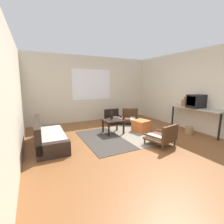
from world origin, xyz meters
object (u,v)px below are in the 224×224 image
armchair_striped_foreground (163,136)px  clay_vase (185,103)px  ottoman_orange (141,126)px  glass_bottle (112,116)px  console_shelf (194,110)px  wicker_basket (189,130)px  armchair_corner (130,117)px  coffee_table (113,123)px  couch (48,137)px  armchair_by_window (114,117)px  crt_television (196,101)px

armchair_striped_foreground → clay_vase: 2.01m
ottoman_orange → glass_bottle: 1.07m
console_shelf → wicker_basket: 0.68m
armchair_striped_foreground → armchair_corner: (0.49, 2.30, 0.01)m
coffee_table → armchair_corner: bearing=34.4°
wicker_basket → couch: bearing=166.0°
couch → wicker_basket: (4.14, -1.03, -0.10)m
ottoman_orange → armchair_by_window: bearing=102.9°
armchair_corner → clay_vase: size_ratio=2.69×
console_shelf → glass_bottle: console_shelf is taller
couch → armchair_corner: 3.28m
crt_television → glass_bottle: crt_television is taller
couch → clay_vase: clay_vase is taller
armchair_striped_foreground → ottoman_orange: armchair_striped_foreground is taller
clay_vase → armchair_striped_foreground: bearing=-155.5°
armchair_corner → wicker_basket: size_ratio=3.47×
armchair_striped_foreground → wicker_basket: (1.49, 0.35, -0.14)m
armchair_by_window → crt_television: (1.76, -2.33, 0.81)m
armchair_corner → clay_vase: 2.07m
couch → ottoman_orange: 2.93m
clay_vase → crt_television: bearing=-90.4°
coffee_table → clay_vase: bearing=-16.7°
armchair_striped_foreground → glass_bottle: size_ratio=2.72×
ottoman_orange → clay_vase: size_ratio=1.52×
console_shelf → wicker_basket: size_ratio=7.44×
glass_bottle → armchair_corner: bearing=30.1°
armchair_corner → clay_vase: (1.22, -1.52, 0.69)m
armchair_by_window → clay_vase: 2.69m
armchair_striped_foreground → glass_bottle: bearing=112.0°
coffee_table → clay_vase: (2.39, -0.72, 0.60)m
glass_bottle → clay_vase: bearing=-19.8°
coffee_table → glass_bottle: 0.25m
coffee_table → wicker_basket: 2.46m
armchair_by_window → crt_television: 3.03m
armchair_corner → glass_bottle: 1.37m
console_shelf → crt_television: size_ratio=3.42×
armchair_corner → ottoman_orange: 1.05m
ottoman_orange → wicker_basket: 1.53m
couch → armchair_corner: bearing=16.2°
clay_vase → wicker_basket: size_ratio=1.29×
armchair_corner → glass_bottle: size_ratio=3.04×
armchair_striped_foreground → console_shelf: 1.83m
console_shelf → glass_bottle: 2.67m
ottoman_orange → console_shelf: console_shelf is taller
clay_vase → wicker_basket: bearing=-118.2°
couch → armchair_corner: (3.15, 0.92, 0.04)m
wicker_basket → armchair_striped_foreground: bearing=-166.7°
armchair_striped_foreground → console_shelf: (1.71, 0.42, 0.50)m
armchair_striped_foreground → ottoman_orange: 1.30m
couch → clay_vase: (4.37, -0.60, 0.73)m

